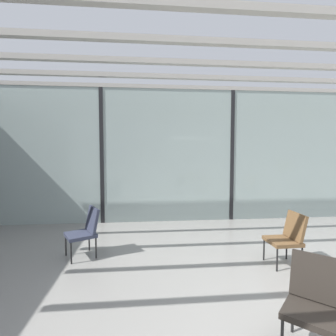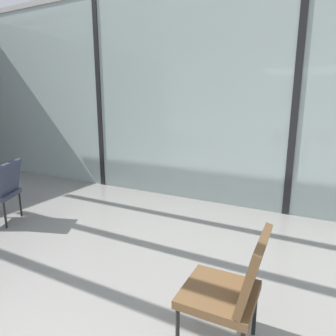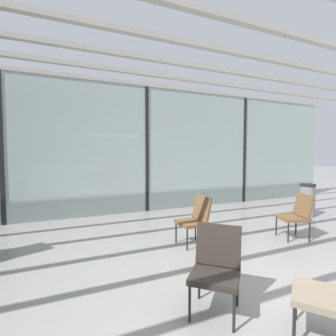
# 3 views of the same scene
# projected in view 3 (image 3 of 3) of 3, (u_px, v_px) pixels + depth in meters

# --- Properties ---
(ground_plane) EXTENTS (60.00, 60.00, 0.00)m
(ground_plane) POSITION_uv_depth(u_px,v_px,m) (318.00, 320.00, 2.46)
(ground_plane) COLOR gray
(glass_curtain_wall) EXTENTS (14.00, 0.08, 3.53)m
(glass_curtain_wall) POSITION_uv_depth(u_px,v_px,m) (147.00, 150.00, 7.11)
(glass_curtain_wall) COLOR #A3B7B2
(glass_curtain_wall) RESTS_ON ground
(window_mullion_0) EXTENTS (0.10, 0.12, 3.53)m
(window_mullion_0) POSITION_uv_depth(u_px,v_px,m) (2.00, 148.00, 5.70)
(window_mullion_0) COLOR black
(window_mullion_0) RESTS_ON ground
(window_mullion_1) EXTENTS (0.10, 0.12, 3.53)m
(window_mullion_1) POSITION_uv_depth(u_px,v_px,m) (147.00, 150.00, 7.11)
(window_mullion_1) COLOR black
(window_mullion_1) RESTS_ON ground
(window_mullion_2) EXTENTS (0.10, 0.12, 3.53)m
(window_mullion_2) POSITION_uv_depth(u_px,v_px,m) (244.00, 150.00, 8.52)
(window_mullion_2) COLOR black
(window_mullion_2) RESTS_ON ground
(ceiling_slats) EXTENTS (13.72, 6.72, 0.10)m
(ceiling_slats) POSITION_uv_depth(u_px,v_px,m) (212.00, 33.00, 3.99)
(ceiling_slats) COLOR #B7B2A8
(ceiling_slats) RESTS_ON glass_curtain_wall
(parked_airplane) EXTENTS (10.92, 3.65, 3.65)m
(parked_airplane) POSITION_uv_depth(u_px,v_px,m) (94.00, 150.00, 10.58)
(parked_airplane) COLOR silver
(parked_airplane) RESTS_ON ground
(lounge_chair_0) EXTENTS (0.65, 0.62, 0.87)m
(lounge_chair_0) POSITION_uv_depth(u_px,v_px,m) (297.00, 213.00, 4.83)
(lounge_chair_0) COLOR brown
(lounge_chair_0) RESTS_ON ground
(lounge_chair_1) EXTENTS (0.71, 0.71, 0.87)m
(lounge_chair_1) POSITION_uv_depth(u_px,v_px,m) (216.00, 263.00, 2.62)
(lounge_chair_1) COLOR #28231E
(lounge_chair_1) RESTS_ON ground
(lounge_chair_2) EXTENTS (0.54, 0.49, 0.87)m
(lounge_chair_2) POSITION_uv_depth(u_px,v_px,m) (196.00, 217.00, 4.53)
(lounge_chair_2) COLOR brown
(lounge_chair_2) RESTS_ON ground
(lounge_chair_5) EXTENTS (0.70, 0.71, 0.87)m
(lounge_chair_5) POSITION_uv_depth(u_px,v_px,m) (335.00, 289.00, 2.11)
(lounge_chair_5) COLOR #7F705B
(lounge_chair_5) RESTS_ON ground
(trash_bin) EXTENTS (0.38, 0.38, 0.86)m
(trash_bin) POSITION_uv_depth(u_px,v_px,m) (307.00, 200.00, 6.54)
(trash_bin) COLOR slate
(trash_bin) RESTS_ON ground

